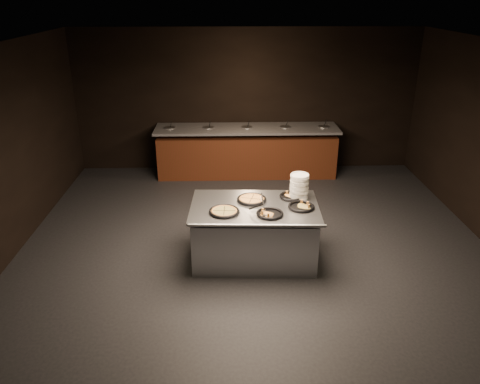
{
  "coord_description": "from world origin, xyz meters",
  "views": [
    {
      "loc": [
        -0.4,
        -5.58,
        3.55
      ],
      "look_at": [
        -0.23,
        0.3,
        1.0
      ],
      "focal_mm": 35.0,
      "sensor_mm": 36.0,
      "label": 1
    }
  ],
  "objects_px": {
    "pan_veggie_whole": "(224,211)",
    "plate_stack": "(299,186)",
    "serving_counter": "(254,234)",
    "pan_cheese_whole": "(252,199)"
  },
  "relations": [
    {
      "from": "pan_veggie_whole",
      "to": "plate_stack",
      "type": "bearing_deg",
      "value": 23.96
    },
    {
      "from": "serving_counter",
      "to": "pan_cheese_whole",
      "type": "height_order",
      "value": "pan_cheese_whole"
    },
    {
      "from": "pan_veggie_whole",
      "to": "pan_cheese_whole",
      "type": "xyz_separation_m",
      "value": [
        0.38,
        0.38,
        0.0
      ]
    },
    {
      "from": "pan_cheese_whole",
      "to": "plate_stack",
      "type": "bearing_deg",
      "value": 7.53
    },
    {
      "from": "pan_veggie_whole",
      "to": "pan_cheese_whole",
      "type": "height_order",
      "value": "same"
    },
    {
      "from": "plate_stack",
      "to": "pan_cheese_whole",
      "type": "relative_size",
      "value": 0.83
    },
    {
      "from": "serving_counter",
      "to": "plate_stack",
      "type": "bearing_deg",
      "value": 24.72
    },
    {
      "from": "serving_counter",
      "to": "pan_veggie_whole",
      "type": "bearing_deg",
      "value": -151.21
    },
    {
      "from": "plate_stack",
      "to": "pan_cheese_whole",
      "type": "bearing_deg",
      "value": -172.47
    },
    {
      "from": "plate_stack",
      "to": "serving_counter",
      "type": "bearing_deg",
      "value": -157.67
    }
  ]
}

